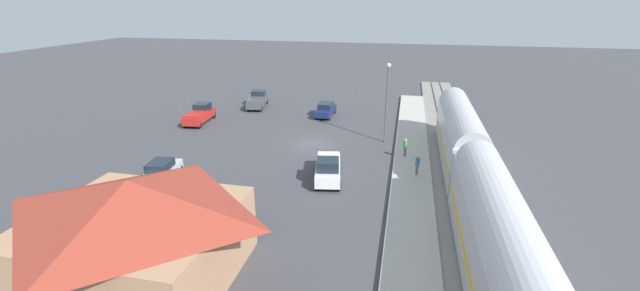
# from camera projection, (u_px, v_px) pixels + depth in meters

# --- Properties ---
(ground_plane) EXTENTS (200.00, 200.00, 0.00)m
(ground_plane) POSITION_uv_depth(u_px,v_px,m) (312.00, 144.00, 40.57)
(ground_plane) COLOR #424247
(railway_track) EXTENTS (4.80, 70.00, 0.30)m
(railway_track) POSITION_uv_depth(u_px,v_px,m) (454.00, 154.00, 37.72)
(railway_track) COLOR gray
(railway_track) RESTS_ON ground
(platform) EXTENTS (3.20, 46.00, 0.30)m
(platform) POSITION_uv_depth(u_px,v_px,m) (412.00, 150.00, 38.51)
(platform) COLOR #B7B2A8
(platform) RESTS_ON ground
(station_building) EXTENTS (10.45, 9.27, 5.71)m
(station_building) POSITION_uv_depth(u_px,v_px,m) (135.00, 229.00, 20.21)
(station_building) COLOR tan
(station_building) RESTS_ON ground
(pedestrian_on_platform) EXTENTS (0.36, 0.36, 1.71)m
(pedestrian_on_platform) POSITION_uv_depth(u_px,v_px,m) (417.00, 164.00, 32.49)
(pedestrian_on_platform) COLOR brown
(pedestrian_on_platform) RESTS_ON platform
(pedestrian_waiting_far) EXTENTS (0.36, 0.36, 1.71)m
(pedestrian_waiting_far) POSITION_uv_depth(u_px,v_px,m) (405.00, 146.00, 36.34)
(pedestrian_waiting_far) COLOR brown
(pedestrian_waiting_far) RESTS_ON platform
(sedan_silver) EXTENTS (2.51, 4.73, 1.74)m
(sedan_silver) POSITION_uv_depth(u_px,v_px,m) (161.00, 171.00, 32.00)
(sedan_silver) COLOR silver
(sedan_silver) RESTS_ON ground
(pickup_charcoal) EXTENTS (2.79, 5.64, 2.14)m
(pickup_charcoal) POSITION_uv_depth(u_px,v_px,m) (257.00, 100.00, 53.98)
(pickup_charcoal) COLOR #47494F
(pickup_charcoal) RESTS_ON ground
(pickup_white) EXTENTS (2.87, 5.66, 2.14)m
(pickup_white) POSITION_uv_depth(u_px,v_px,m) (328.00, 168.00, 32.28)
(pickup_white) COLOR white
(pickup_white) RESTS_ON ground
(pickup_red) EXTENTS (2.41, 5.55, 2.14)m
(pickup_red) POSITION_uv_depth(u_px,v_px,m) (200.00, 114.00, 47.26)
(pickup_red) COLOR red
(pickup_red) RESTS_ON ground
(sedan_navy) EXTENTS (1.99, 4.56, 1.74)m
(sedan_navy) POSITION_uv_depth(u_px,v_px,m) (326.00, 110.00, 49.88)
(sedan_navy) COLOR navy
(sedan_navy) RESTS_ON ground
(light_pole_near_platform) EXTENTS (0.44, 0.44, 8.15)m
(light_pole_near_platform) POSITION_uv_depth(u_px,v_px,m) (387.00, 94.00, 39.39)
(light_pole_near_platform) COLOR #515156
(light_pole_near_platform) RESTS_ON ground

